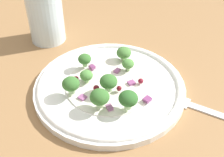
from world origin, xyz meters
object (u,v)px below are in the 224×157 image
Objects in this scene: plate at (112,87)px; broccoli_floret_0 at (109,82)px; water_glass at (45,16)px; broccoli_floret_2 at (100,97)px; broccoli_floret_1 at (124,53)px; fork at (217,114)px.

broccoli_floret_0 is (1.70, 1.27, 2.85)cm from plate.
broccoli_floret_0 is at bearing 86.64° from water_glass.
broccoli_floret_2 is at bearing 33.26° from plate.
broccoli_floret_0 is 0.26× the size of water_glass.
broccoli_floret_1 is (-6.09, -4.19, 2.00)cm from plate.
broccoli_floret_0 is 1.05× the size of broccoli_floret_1.
broccoli_floret_2 is at bearing 79.51° from water_glass.
broccoli_floret_2 is 0.17× the size of fork.
broccoli_floret_0 is at bearing 35.04° from broccoli_floret_1.
broccoli_floret_2 is (10.99, 7.40, 0.84)cm from broccoli_floret_1.
broccoli_floret_2 is 24.85cm from water_glass.
broccoli_floret_1 reaches higher than fork.
broccoli_floret_2 reaches higher than broccoli_floret_1.
broccoli_floret_2 is (3.20, 1.94, -0.01)cm from broccoli_floret_0.
fork is at bearing 141.41° from broccoli_floret_2.
broccoli_floret_2 is (4.90, 3.21, 2.85)cm from plate.
broccoli_floret_1 is 19.17cm from fork.
plate is 7.65cm from broccoli_floret_1.
water_glass is at bearing -69.13° from broccoli_floret_1.
plate is at bearing 34.53° from broccoli_floret_1.
plate is 9.36× the size of broccoli_floret_1.
water_glass is at bearing -100.49° from broccoli_floret_2.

